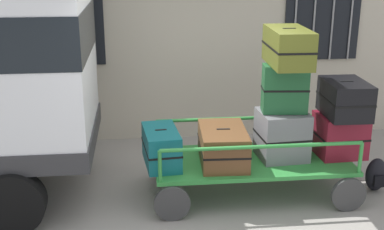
{
  "coord_description": "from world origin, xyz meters",
  "views": [
    {
      "loc": [
        -0.71,
        -5.31,
        2.93
      ],
      "look_at": [
        -0.09,
        0.36,
        1.06
      ],
      "focal_mm": 47.46,
      "sensor_mm": 36.0,
      "label": 1
    }
  ],
  "objects_px": {
    "suitcase_midright_middle": "(345,99)",
    "suitcase_center_bottom": "(282,135)",
    "suitcase_center_top": "(288,47)",
    "suitcase_center_middle": "(285,89)",
    "backpack": "(376,175)",
    "luggage_cart": "(252,165)",
    "suitcase_midright_bottom": "(340,135)",
    "suitcase_midleft_bottom": "(223,146)",
    "suitcase_left_bottom": "(161,147)"
  },
  "relations": [
    {
      "from": "suitcase_center_middle",
      "to": "suitcase_center_top",
      "type": "bearing_deg",
      "value": -90.0
    },
    {
      "from": "suitcase_midright_bottom",
      "to": "suitcase_center_middle",
      "type": "bearing_deg",
      "value": -178.66
    },
    {
      "from": "suitcase_center_middle",
      "to": "backpack",
      "type": "relative_size",
      "value": 1.33
    },
    {
      "from": "suitcase_midright_bottom",
      "to": "backpack",
      "type": "height_order",
      "value": "suitcase_midright_bottom"
    },
    {
      "from": "luggage_cart",
      "to": "suitcase_midright_bottom",
      "type": "relative_size",
      "value": 4.11
    },
    {
      "from": "suitcase_midright_middle",
      "to": "luggage_cart",
      "type": "bearing_deg",
      "value": 179.35
    },
    {
      "from": "backpack",
      "to": "luggage_cart",
      "type": "bearing_deg",
      "value": 176.35
    },
    {
      "from": "suitcase_center_bottom",
      "to": "suitcase_midright_bottom",
      "type": "distance_m",
      "value": 0.75
    },
    {
      "from": "suitcase_left_bottom",
      "to": "suitcase_center_top",
      "type": "xyz_separation_m",
      "value": [
        1.49,
        0.01,
        1.18
      ]
    },
    {
      "from": "luggage_cart",
      "to": "backpack",
      "type": "relative_size",
      "value": 5.63
    },
    {
      "from": "suitcase_center_top",
      "to": "suitcase_midright_bottom",
      "type": "bearing_deg",
      "value": 3.54
    },
    {
      "from": "luggage_cart",
      "to": "suitcase_midleft_bottom",
      "type": "relative_size",
      "value": 2.8
    },
    {
      "from": "suitcase_midleft_bottom",
      "to": "luggage_cart",
      "type": "bearing_deg",
      "value": 5.34
    },
    {
      "from": "suitcase_left_bottom",
      "to": "luggage_cart",
      "type": "bearing_deg",
      "value": 0.97
    },
    {
      "from": "suitcase_midright_middle",
      "to": "suitcase_center_top",
      "type": "bearing_deg",
      "value": 179.91
    },
    {
      "from": "suitcase_midright_middle",
      "to": "suitcase_center_middle",
      "type": "bearing_deg",
      "value": 177.7
    },
    {
      "from": "backpack",
      "to": "suitcase_center_top",
      "type": "bearing_deg",
      "value": 175.77
    },
    {
      "from": "suitcase_left_bottom",
      "to": "suitcase_center_bottom",
      "type": "height_order",
      "value": "suitcase_center_bottom"
    },
    {
      "from": "suitcase_left_bottom",
      "to": "backpack",
      "type": "bearing_deg",
      "value": -1.75
    },
    {
      "from": "suitcase_midright_bottom",
      "to": "suitcase_center_top",
      "type": "bearing_deg",
      "value": -176.46
    },
    {
      "from": "luggage_cart",
      "to": "suitcase_center_top",
      "type": "height_order",
      "value": "suitcase_center_top"
    },
    {
      "from": "suitcase_left_bottom",
      "to": "suitcase_center_middle",
      "type": "xyz_separation_m",
      "value": [
        1.49,
        0.04,
        0.67
      ]
    },
    {
      "from": "suitcase_center_top",
      "to": "suitcase_midright_middle",
      "type": "bearing_deg",
      "value": -0.09
    },
    {
      "from": "suitcase_midright_bottom",
      "to": "suitcase_midleft_bottom",
      "type": "bearing_deg",
      "value": -177.33
    },
    {
      "from": "suitcase_midright_bottom",
      "to": "backpack",
      "type": "distance_m",
      "value": 0.71
    },
    {
      "from": "luggage_cart",
      "to": "suitcase_center_bottom",
      "type": "xyz_separation_m",
      "value": [
        0.37,
        0.03,
        0.38
      ]
    },
    {
      "from": "suitcase_midright_middle",
      "to": "suitcase_center_bottom",
      "type": "bearing_deg",
      "value": 176.75
    },
    {
      "from": "suitcase_center_middle",
      "to": "backpack",
      "type": "height_order",
      "value": "suitcase_center_middle"
    },
    {
      "from": "suitcase_center_top",
      "to": "suitcase_midright_middle",
      "type": "xyz_separation_m",
      "value": [
        0.75,
        -0.0,
        -0.65
      ]
    },
    {
      "from": "suitcase_center_middle",
      "to": "suitcase_midright_middle",
      "type": "height_order",
      "value": "suitcase_center_middle"
    },
    {
      "from": "suitcase_midleft_bottom",
      "to": "backpack",
      "type": "xyz_separation_m",
      "value": [
        1.96,
        -0.07,
        -0.46
      ]
    },
    {
      "from": "suitcase_left_bottom",
      "to": "suitcase_center_top",
      "type": "distance_m",
      "value": 1.9
    },
    {
      "from": "suitcase_center_middle",
      "to": "suitcase_midright_bottom",
      "type": "height_order",
      "value": "suitcase_center_middle"
    },
    {
      "from": "suitcase_midleft_bottom",
      "to": "suitcase_center_bottom",
      "type": "height_order",
      "value": "suitcase_center_bottom"
    },
    {
      "from": "suitcase_center_top",
      "to": "backpack",
      "type": "xyz_separation_m",
      "value": [
        1.22,
        -0.09,
        -1.64
      ]
    },
    {
      "from": "suitcase_left_bottom",
      "to": "suitcase_midright_middle",
      "type": "distance_m",
      "value": 2.3
    },
    {
      "from": "suitcase_center_bottom",
      "to": "suitcase_center_middle",
      "type": "bearing_deg",
      "value": -90.0
    },
    {
      "from": "luggage_cart",
      "to": "suitcase_center_top",
      "type": "xyz_separation_m",
      "value": [
        0.37,
        -0.01,
        1.47
      ]
    },
    {
      "from": "luggage_cart",
      "to": "suitcase_left_bottom",
      "type": "relative_size",
      "value": 3.21
    },
    {
      "from": "suitcase_midright_bottom",
      "to": "suitcase_midright_middle",
      "type": "distance_m",
      "value": 0.49
    },
    {
      "from": "suitcase_center_middle",
      "to": "suitcase_left_bottom",
      "type": "bearing_deg",
      "value": -178.61
    },
    {
      "from": "luggage_cart",
      "to": "suitcase_midright_middle",
      "type": "bearing_deg",
      "value": -0.65
    },
    {
      "from": "suitcase_midright_bottom",
      "to": "suitcase_left_bottom",
      "type": "bearing_deg",
      "value": -178.63
    },
    {
      "from": "suitcase_left_bottom",
      "to": "suitcase_midleft_bottom",
      "type": "bearing_deg",
      "value": -1.22
    },
    {
      "from": "suitcase_left_bottom",
      "to": "suitcase_midright_bottom",
      "type": "distance_m",
      "value": 2.24
    },
    {
      "from": "suitcase_center_top",
      "to": "suitcase_midright_bottom",
      "type": "relative_size",
      "value": 1.44
    },
    {
      "from": "suitcase_midleft_bottom",
      "to": "suitcase_midright_bottom",
      "type": "xyz_separation_m",
      "value": [
        1.49,
        0.07,
        0.05
      ]
    },
    {
      "from": "luggage_cart",
      "to": "suitcase_midleft_bottom",
      "type": "xyz_separation_m",
      "value": [
        -0.37,
        -0.03,
        0.29
      ]
    },
    {
      "from": "luggage_cart",
      "to": "backpack",
      "type": "height_order",
      "value": "luggage_cart"
    },
    {
      "from": "suitcase_center_bottom",
      "to": "backpack",
      "type": "xyz_separation_m",
      "value": [
        1.22,
        -0.13,
        -0.54
      ]
    }
  ]
}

